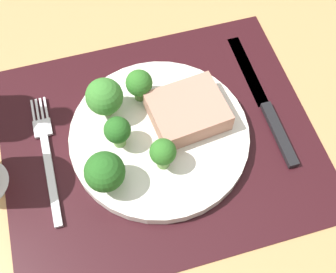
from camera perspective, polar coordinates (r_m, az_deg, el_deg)
The scene contains 11 objects.
ground_plane at distance 59.37cm, azimuth -1.12°, elevation -1.12°, with size 140.00×110.00×3.00cm, color tan.
placemat at distance 57.91cm, azimuth -1.15°, elevation -0.36°, with size 41.69×34.89×0.30cm, color black.
plate at distance 57.08cm, azimuth -1.17°, elevation 0.10°, with size 23.80×23.80×1.60cm, color silver.
steak at distance 56.39cm, azimuth 2.61°, elevation 3.39°, with size 9.52×8.02×2.98cm, color tan.
broccoli_center at distance 51.62cm, azimuth -0.68°, elevation -2.21°, with size 3.30×3.30×4.96cm.
broccoli_near_steak at distance 53.35cm, azimuth -6.71°, elevation 0.67°, with size 3.40×3.40×5.01cm.
broccoli_near_fork at distance 57.03cm, azimuth -3.85°, elevation 6.99°, with size 3.59×3.59×5.02cm.
broccoli_back_left at distance 55.57cm, azimuth -8.45°, elevation 5.23°, with size 4.86×4.86×6.14cm.
broccoli_front_edge at distance 50.64cm, azimuth -8.41°, elevation -4.69°, with size 4.88×4.88×5.90cm.
fork at distance 58.49cm, azimuth -15.75°, elevation -2.49°, with size 2.40×19.20×0.50cm.
knife at distance 61.51cm, azimuth 12.95°, elevation 3.78°, with size 1.80×23.00×0.80cm.
Camera 1 is at (-6.43, -26.84, 51.06)cm, focal length 45.87 mm.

